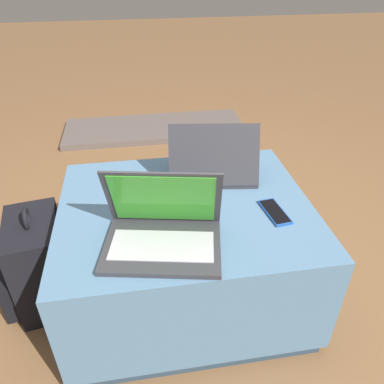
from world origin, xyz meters
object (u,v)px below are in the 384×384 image
(cell_phone, at_px, (275,212))
(backpack, at_px, (37,265))
(laptop_far, at_px, (213,166))
(laptop_near, at_px, (163,230))

(cell_phone, xyz_separation_m, backpack, (-0.89, 0.16, -0.27))
(laptop_far, height_order, backpack, laptop_far)
(laptop_near, bearing_deg, backpack, 163.93)
(cell_phone, distance_m, backpack, 0.94)
(laptop_far, bearing_deg, cell_phone, 129.17)
(laptop_near, bearing_deg, laptop_far, 68.73)
(laptop_near, xyz_separation_m, cell_phone, (0.40, 0.09, -0.05))
(cell_phone, bearing_deg, laptop_near, 5.76)
(laptop_near, relative_size, laptop_far, 1.08)
(laptop_near, relative_size, cell_phone, 2.54)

